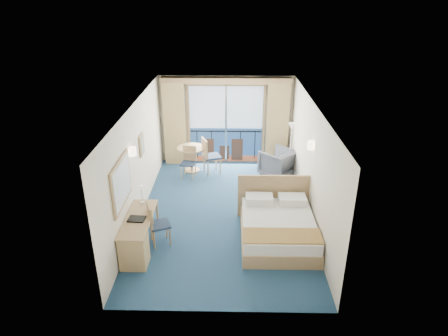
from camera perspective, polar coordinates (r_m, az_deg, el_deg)
floor at (r=9.81m, az=-0.02°, el=-6.47°), size 6.50×6.50×0.00m
room_walls at (r=9.03m, az=-0.03°, el=3.27°), size 4.04×6.54×2.72m
balcony_door at (r=12.27m, az=0.25°, el=5.91°), size 2.36×0.03×2.52m
curtain_left at (r=12.21m, az=-7.06°, el=6.28°), size 0.65×0.22×2.55m
curtain_right at (r=12.16m, az=7.64°, el=6.18°), size 0.65×0.22×2.55m
pelmet at (r=11.78m, az=0.29°, el=12.37°), size 3.80×0.25×0.18m
mirror at (r=8.04m, az=-14.46°, el=-2.10°), size 0.05×1.25×0.95m
wall_print at (r=9.75m, az=-11.65°, el=3.26°), size 0.04×0.42×0.52m
sconce_left at (r=8.70m, az=-13.00°, el=2.30°), size 0.18×0.18×0.18m
sconce_right at (r=9.03m, az=12.37°, el=3.19°), size 0.18×0.18×0.18m
bed at (r=8.81m, az=7.69°, el=-8.30°), size 1.72×2.05×1.08m
nightstand at (r=10.11m, az=10.25°, el=-4.29°), size 0.38×0.36×0.49m
phone at (r=10.01m, az=10.23°, el=-2.74°), size 0.19×0.16×0.08m
armchair at (r=11.65m, az=7.71°, el=0.73°), size 1.22×1.22×0.80m
floor_lamp at (r=11.46m, az=9.57°, el=4.51°), size 0.22×0.22×1.59m
desk at (r=8.21m, az=-12.60°, el=-10.53°), size 0.54×1.58×0.74m
desk_chair at (r=8.56m, az=-9.75°, el=-7.61°), size 0.55×0.54×0.96m
folder at (r=8.33m, az=-12.39°, el=-7.13°), size 0.35×0.28×0.03m
desk_lamp at (r=8.76m, az=-11.71°, el=-3.23°), size 0.11×0.11×0.41m
round_table at (r=11.84m, az=-4.67°, el=2.13°), size 0.83×0.83×0.75m
table_chair_a at (r=11.62m, az=-2.18°, el=2.02°), size 0.61×0.61×1.09m
table_chair_b at (r=11.49m, az=-5.04°, el=1.16°), size 0.46×0.47×0.92m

